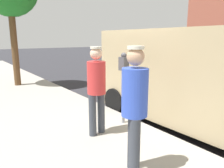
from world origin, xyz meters
The scene contains 6 objects.
ground_plane centered at (0.00, 0.00, 0.00)m, with size 80.00×80.00×0.00m, color #2D2D33.
sidewalk_slab centered at (3.50, 0.00, 0.07)m, with size 5.00×32.00×0.15m, color #9E998E.
parking_meter_near centered at (1.35, 0.23, 1.18)m, with size 0.14×0.18×1.52m.
pedestrian_in_red centered at (2.10, 0.37, 1.10)m, with size 0.36×0.34×1.66m.
pedestrian_in_blue centered at (2.36, 1.70, 1.14)m, with size 0.34×0.34×1.72m.
parked_van centered at (-0.15, 1.36, 1.15)m, with size 2.27×5.26×2.15m.
Camera 1 is at (4.16, 3.67, 1.96)m, focal length 34.52 mm.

